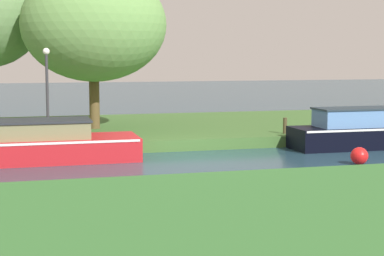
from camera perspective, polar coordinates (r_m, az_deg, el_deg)
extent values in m
plane|color=#223F50|center=(19.73, 0.10, -3.01)|extent=(120.00, 120.00, 0.00)
cube|color=#3D642D|center=(26.46, -3.84, -0.14)|extent=(72.00, 10.00, 0.40)
cube|color=#346C30|center=(11.44, 12.04, -9.21)|extent=(72.00, 10.00, 0.40)
cube|color=red|center=(20.21, -16.71, -2.01)|extent=(8.31, 2.08, 0.73)
cube|color=white|center=(20.17, -16.74, -1.09)|extent=(8.14, 2.11, 0.07)
cube|color=black|center=(23.17, 14.52, -0.82)|extent=(4.59, 1.64, 0.78)
cube|color=white|center=(23.13, 14.54, 0.04)|extent=(4.49, 1.67, 0.07)
cube|color=#5A87C1|center=(23.22, 15.12, 0.91)|extent=(3.30, 1.24, 0.61)
cube|color=#233039|center=(23.19, 15.15, 1.73)|extent=(3.40, 1.31, 0.06)
cylinder|color=brown|center=(25.20, -8.86, 3.20)|extent=(0.40, 0.40, 2.87)
ellipsoid|color=#69994F|center=(24.74, -8.85, 9.26)|extent=(5.59, 4.62, 4.40)
cylinder|color=#333338|center=(22.39, -12.98, 2.75)|extent=(0.10, 0.10, 2.91)
sphere|color=white|center=(22.35, -13.09, 6.79)|extent=(0.24, 0.24, 0.24)
cylinder|color=brown|center=(24.72, 13.84, 0.29)|extent=(0.14, 0.14, 0.52)
cylinder|color=#483F25|center=(23.60, 8.43, 0.21)|extent=(0.15, 0.15, 0.60)
sphere|color=red|center=(19.70, 14.94, -2.46)|extent=(0.53, 0.53, 0.53)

